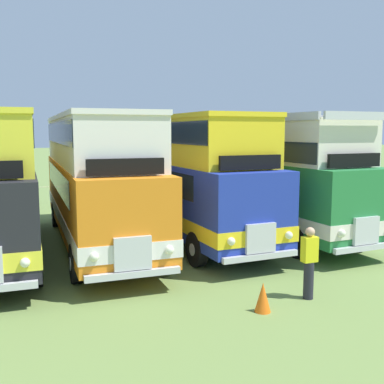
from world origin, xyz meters
TOP-DOWN VIEW (x-y plane):
  - ground_plane at (0.00, 0.00)m, footprint 200.00×200.00m
  - bus_third_in_row at (0.00, 0.32)m, footprint 2.88×11.33m
  - bus_fourth_in_row at (3.28, 0.32)m, footprint 2.81×10.83m
  - bus_fifth_in_row at (6.55, 0.00)m, footprint 2.88×10.82m
  - cone_mid_row at (2.26, -7.25)m, footprint 0.36×0.36m
  - marshal_person at (3.68, -6.94)m, footprint 0.36×0.24m
  - rope_fence_line at (-0.00, 10.49)m, footprint 19.19×0.08m

SIDE VIEW (x-z plane):
  - ground_plane at x=0.00m, z-range 0.00..0.00m
  - cone_mid_row at x=2.26m, z-range 0.00..0.66m
  - rope_fence_line at x=0.00m, z-range 0.12..1.17m
  - marshal_person at x=3.68m, z-range 0.02..1.75m
  - bus_fifth_in_row at x=6.55m, z-range 0.10..4.62m
  - bus_fourth_in_row at x=3.28m, z-range 0.23..4.72m
  - bus_third_in_row at x=0.00m, z-range 0.23..4.72m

